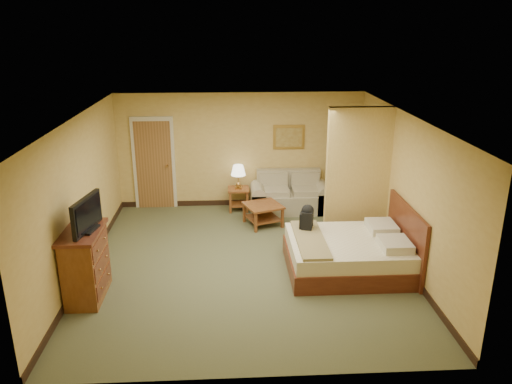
{
  "coord_description": "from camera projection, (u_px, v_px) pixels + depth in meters",
  "views": [
    {
      "loc": [
        -0.27,
        -7.94,
        4.05
      ],
      "look_at": [
        0.21,
        0.6,
        1.13
      ],
      "focal_mm": 35.0,
      "sensor_mm": 36.0,
      "label": 1
    }
  ],
  "objects": [
    {
      "name": "tv",
      "position": [
        87.0,
        215.0,
        7.33
      ],
      "size": [
        0.28,
        0.85,
        0.52
      ],
      "rotation": [
        0.0,
        0.0,
        -0.19
      ],
      "color": "black",
      "rests_on": "dresser"
    },
    {
      "name": "table_lamp",
      "position": [
        238.0,
        171.0,
        11.03
      ],
      "size": [
        0.33,
        0.33,
        0.54
      ],
      "color": "#AD813F",
      "rests_on": "side_table"
    },
    {
      "name": "ceiling",
      "position": [
        245.0,
        117.0,
        7.99
      ],
      "size": [
        6.0,
        6.0,
        0.0
      ],
      "primitive_type": "plane",
      "rotation": [
        3.14,
        0.0,
        0.0
      ],
      "color": "white",
      "rests_on": "back_wall"
    },
    {
      "name": "right_wall",
      "position": [
        405.0,
        191.0,
        8.55
      ],
      "size": [
        0.02,
        6.0,
        2.6
      ],
      "primitive_type": "cube",
      "color": "tan",
      "rests_on": "floor"
    },
    {
      "name": "left_wall",
      "position": [
        80.0,
        197.0,
        8.26
      ],
      "size": [
        0.02,
        6.0,
        2.6
      ],
      "primitive_type": "cube",
      "color": "tan",
      "rests_on": "floor"
    },
    {
      "name": "bed",
      "position": [
        353.0,
        253.0,
        8.51
      ],
      "size": [
        2.09,
        1.78,
        1.15
      ],
      "color": "#511F13",
      "rests_on": "floor"
    },
    {
      "name": "wall_picture",
      "position": [
        289.0,
        137.0,
        11.18
      ],
      "size": [
        0.71,
        0.04,
        0.55
      ],
      "color": "#B78E3F",
      "rests_on": "back_wall"
    },
    {
      "name": "partition",
      "position": [
        358.0,
        176.0,
        9.4
      ],
      "size": [
        1.2,
        0.15,
        2.6
      ],
      "primitive_type": "cube",
      "color": "tan",
      "rests_on": "floor"
    },
    {
      "name": "floor",
      "position": [
        246.0,
        263.0,
        8.83
      ],
      "size": [
        6.0,
        6.0,
        0.0
      ],
      "primitive_type": "plane",
      "color": "#525637",
      "rests_on": "ground"
    },
    {
      "name": "backpack",
      "position": [
        307.0,
        217.0,
        8.73
      ],
      "size": [
        0.25,
        0.31,
        0.48
      ],
      "rotation": [
        0.0,
        0.0,
        -0.28
      ],
      "color": "black",
      "rests_on": "bed"
    },
    {
      "name": "loveseat",
      "position": [
        290.0,
        198.0,
        11.22
      ],
      "size": [
        1.76,
        0.82,
        0.89
      ],
      "color": "tan",
      "rests_on": "floor"
    },
    {
      "name": "dresser",
      "position": [
        86.0,
        264.0,
        7.58
      ],
      "size": [
        0.55,
        1.04,
        1.11
      ],
      "color": "brown",
      "rests_on": "floor"
    },
    {
      "name": "door",
      "position": [
        154.0,
        164.0,
        11.19
      ],
      "size": [
        0.94,
        0.16,
        2.1
      ],
      "color": "beige",
      "rests_on": "floor"
    },
    {
      "name": "side_table",
      "position": [
        239.0,
        196.0,
        11.22
      ],
      "size": [
        0.47,
        0.47,
        0.52
      ],
      "color": "brown",
      "rests_on": "floor"
    },
    {
      "name": "back_wall",
      "position": [
        241.0,
        151.0,
        11.24
      ],
      "size": [
        5.5,
        0.02,
        2.6
      ],
      "primitive_type": "cube",
      "color": "tan",
      "rests_on": "floor"
    },
    {
      "name": "coffee_table",
      "position": [
        263.0,
        210.0,
        10.4
      ],
      "size": [
        0.91,
        0.91,
        0.45
      ],
      "rotation": [
        0.0,
        0.0,
        0.36
      ],
      "color": "brown",
      "rests_on": "floor"
    },
    {
      "name": "baseboard",
      "position": [
        241.0,
        202.0,
        11.63
      ],
      "size": [
        5.5,
        0.02,
        0.12
      ],
      "primitive_type": "cube",
      "color": "black",
      "rests_on": "floor"
    }
  ]
}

